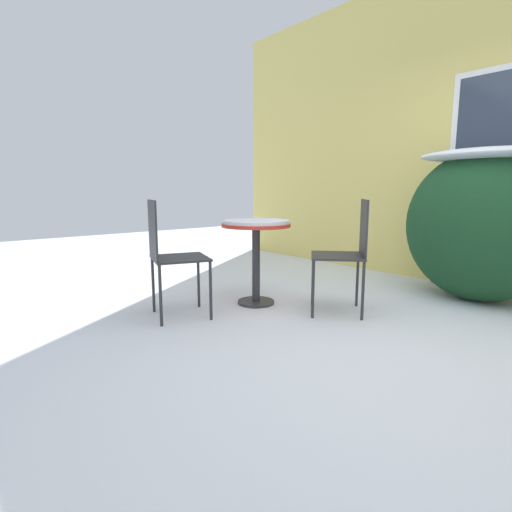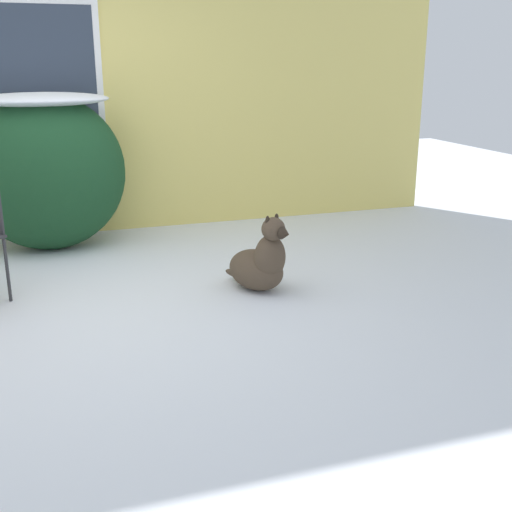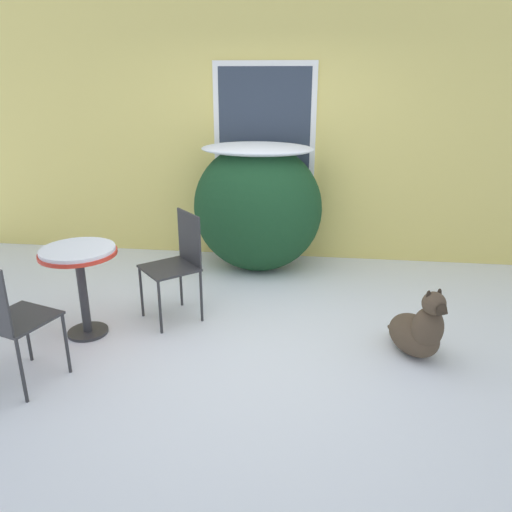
{
  "view_description": "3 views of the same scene",
  "coord_description": "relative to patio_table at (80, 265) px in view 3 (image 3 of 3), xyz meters",
  "views": [
    {
      "loc": [
        1.35,
        -2.26,
        1.03
      ],
      "look_at": [
        -1.36,
        0.02,
        0.44
      ],
      "focal_mm": 28.0,
      "sensor_mm": 36.0,
      "label": 1
    },
    {
      "loc": [
        -0.13,
        -4.31,
        1.68
      ],
      "look_at": [
        1.31,
        0.05,
        0.26
      ],
      "focal_mm": 45.0,
      "sensor_mm": 36.0,
      "label": 2
    },
    {
      "loc": [
        0.52,
        -3.53,
        2.06
      ],
      "look_at": [
        0.0,
        0.6,
        0.55
      ],
      "focal_mm": 35.0,
      "sensor_mm": 36.0,
      "label": 3
    }
  ],
  "objects": [
    {
      "name": "shrub_left",
      "position": [
        1.25,
        1.65,
        0.12
      ],
      "size": [
        1.39,
        0.92,
        1.4
      ],
      "color": "#194223",
      "rests_on": "ground_plane"
    },
    {
      "name": "house_wall",
      "position": [
        1.36,
        2.18,
        1.07
      ],
      "size": [
        8.0,
        0.1,
        3.38
      ],
      "color": "#E5D16B",
      "rests_on": "ground_plane"
    },
    {
      "name": "patio_table",
      "position": [
        0.0,
        0.0,
        0.0
      ],
      "size": [
        0.61,
        0.61,
        0.76
      ],
      "color": "#2D2D30",
      "rests_on": "ground_plane"
    },
    {
      "name": "patio_chair_near_table",
      "position": [
        0.69,
        0.41,
        -0.08
      ],
      "size": [
        0.6,
        0.6,
        0.95
      ],
      "rotation": [
        0.0,
        0.0,
        -0.83
      ],
      "color": "#2D2D30",
      "rests_on": "ground_plane"
    },
    {
      "name": "ground_plane",
      "position": [
        1.36,
        -0.02,
        -0.62
      ],
      "size": [
        16.0,
        16.0,
        0.0
      ],
      "primitive_type": "plane",
      "color": "white"
    },
    {
      "name": "patio_chair_far_side",
      "position": [
        -0.14,
        -0.78,
        -0.08
      ],
      "size": [
        0.54,
        0.54,
        0.95
      ],
      "rotation": [
        0.0,
        0.0,
        2.83
      ],
      "color": "#2D2D30",
      "rests_on": "ground_plane"
    },
    {
      "name": "dog",
      "position": [
        2.7,
        -0.02,
        -0.4
      ],
      "size": [
        0.5,
        0.63,
        0.61
      ],
      "rotation": [
        0.0,
        0.0,
        0.47
      ],
      "color": "#4C3D2D",
      "rests_on": "ground_plane"
    }
  ]
}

